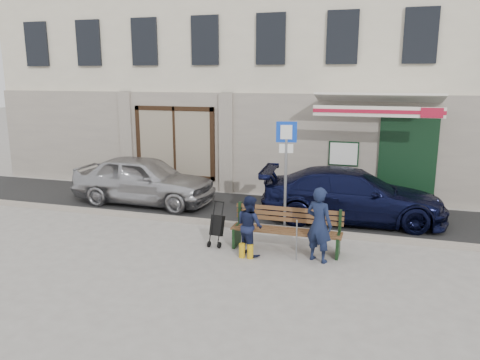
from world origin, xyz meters
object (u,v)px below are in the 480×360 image
at_px(car_silver, 144,180).
at_px(car_navy, 352,195).
at_px(woman, 250,225).
at_px(stroller, 217,226).
at_px(parking_sign, 286,158).
at_px(man, 319,225).
at_px(bench, 284,230).

distance_m(car_silver, car_navy, 6.02).
distance_m(car_navy, woman, 3.59).
bearing_deg(stroller, parking_sign, 61.54).
bearing_deg(man, car_silver, -5.40).
bearing_deg(car_silver, woman, -124.98).
xyz_separation_m(car_navy, man, (-0.47, -3.00, 0.10)).
distance_m(bench, woman, 0.81).
relative_size(man, woman, 1.22).
distance_m(car_silver, man, 6.29).
height_order(car_navy, woman, car_navy).
relative_size(car_navy, woman, 3.68).
xyz_separation_m(car_navy, woman, (-1.92, -3.04, -0.04)).
bearing_deg(man, stroller, 15.97).
height_order(parking_sign, bench, parking_sign).
bearing_deg(man, parking_sign, -36.77).
relative_size(car_silver, bench, 1.76).
bearing_deg(car_navy, stroller, 130.22).
xyz_separation_m(bench, woman, (-0.65, -0.43, 0.18)).
relative_size(parking_sign, stroller, 2.70).
xyz_separation_m(car_navy, stroller, (-2.77, -2.73, -0.25)).
relative_size(car_silver, man, 2.71).
bearing_deg(car_navy, bench, 149.76).
distance_m(parking_sign, bench, 1.97).
distance_m(car_navy, parking_sign, 2.23).
bearing_deg(man, car_navy, -76.18).
height_order(parking_sign, woman, parking_sign).
distance_m(bench, stroller, 1.51).
height_order(car_navy, stroller, car_navy).
bearing_deg(car_navy, parking_sign, 123.22).
relative_size(car_silver, car_navy, 0.90).
height_order(car_silver, bench, car_silver).
height_order(car_navy, bench, car_navy).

